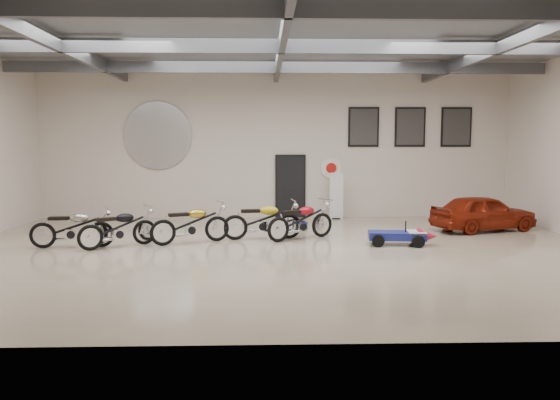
{
  "coord_description": "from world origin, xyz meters",
  "views": [
    {
      "loc": [
        -0.41,
        -12.72,
        2.56
      ],
      "look_at": [
        0.0,
        1.2,
        1.1
      ],
      "focal_mm": 35.0,
      "sensor_mm": 36.0,
      "label": 1
    }
  ],
  "objects_px": {
    "banner_stand": "(336,194)",
    "motorcycle_yellow": "(262,219)",
    "motorcycle_red": "(301,220)",
    "go_kart": "(403,233)",
    "motorcycle_gold": "(190,223)",
    "motorcycle_silver": "(72,227)",
    "vintage_car": "(483,213)",
    "motorcycle_black": "(118,227)"
  },
  "relations": [
    {
      "from": "motorcycle_silver",
      "to": "motorcycle_gold",
      "type": "xyz_separation_m",
      "value": [
        2.82,
        0.5,
        0.02
      ]
    },
    {
      "from": "motorcycle_silver",
      "to": "go_kart",
      "type": "distance_m",
      "value": 8.19
    },
    {
      "from": "motorcycle_yellow",
      "to": "go_kart",
      "type": "height_order",
      "value": "motorcycle_yellow"
    },
    {
      "from": "banner_stand",
      "to": "motorcycle_yellow",
      "type": "xyz_separation_m",
      "value": [
        -2.5,
        -3.87,
        -0.29
      ]
    },
    {
      "from": "motorcycle_gold",
      "to": "vintage_car",
      "type": "relative_size",
      "value": 0.65
    },
    {
      "from": "motorcycle_yellow",
      "to": "go_kart",
      "type": "xyz_separation_m",
      "value": [
        3.54,
        -0.91,
        -0.22
      ]
    },
    {
      "from": "go_kart",
      "to": "vintage_car",
      "type": "bearing_deg",
      "value": 43.45
    },
    {
      "from": "motorcycle_red",
      "to": "banner_stand",
      "type": "bearing_deg",
      "value": 37.52
    },
    {
      "from": "motorcycle_silver",
      "to": "motorcycle_yellow",
      "type": "distance_m",
      "value": 4.76
    },
    {
      "from": "motorcycle_red",
      "to": "motorcycle_gold",
      "type": "bearing_deg",
      "value": 157.78
    },
    {
      "from": "motorcycle_yellow",
      "to": "motorcycle_red",
      "type": "xyz_separation_m",
      "value": [
        1.03,
        -0.05,
        -0.01
      ]
    },
    {
      "from": "motorcycle_yellow",
      "to": "motorcycle_red",
      "type": "bearing_deg",
      "value": -9.87
    },
    {
      "from": "motorcycle_gold",
      "to": "motorcycle_red",
      "type": "distance_m",
      "value": 2.89
    },
    {
      "from": "motorcycle_silver",
      "to": "motorcycle_gold",
      "type": "distance_m",
      "value": 2.87
    },
    {
      "from": "go_kart",
      "to": "vintage_car",
      "type": "height_order",
      "value": "vintage_car"
    },
    {
      "from": "motorcycle_red",
      "to": "vintage_car",
      "type": "relative_size",
      "value": 0.65
    },
    {
      "from": "go_kart",
      "to": "vintage_car",
      "type": "relative_size",
      "value": 0.56
    },
    {
      "from": "motorcycle_black",
      "to": "go_kart",
      "type": "relative_size",
      "value": 1.12
    },
    {
      "from": "motorcycle_yellow",
      "to": "vintage_car",
      "type": "distance_m",
      "value": 6.58
    },
    {
      "from": "banner_stand",
      "to": "motorcycle_yellow",
      "type": "distance_m",
      "value": 4.61
    },
    {
      "from": "banner_stand",
      "to": "motorcycle_gold",
      "type": "bearing_deg",
      "value": -130.72
    },
    {
      "from": "motorcycle_yellow",
      "to": "go_kart",
      "type": "distance_m",
      "value": 3.66
    },
    {
      "from": "motorcycle_yellow",
      "to": "go_kart",
      "type": "relative_size",
      "value": 1.19
    },
    {
      "from": "motorcycle_yellow",
      "to": "motorcycle_silver",
      "type": "bearing_deg",
      "value": -174.42
    },
    {
      "from": "motorcycle_yellow",
      "to": "motorcycle_red",
      "type": "distance_m",
      "value": 1.03
    },
    {
      "from": "banner_stand",
      "to": "motorcycle_yellow",
      "type": "bearing_deg",
      "value": -119.12
    },
    {
      "from": "motorcycle_silver",
      "to": "motorcycle_red",
      "type": "xyz_separation_m",
      "value": [
        5.68,
        0.98,
        0.02
      ]
    },
    {
      "from": "motorcycle_silver",
      "to": "motorcycle_gold",
      "type": "relative_size",
      "value": 0.96
    },
    {
      "from": "banner_stand",
      "to": "motorcycle_red",
      "type": "relative_size",
      "value": 0.82
    },
    {
      "from": "banner_stand",
      "to": "motorcycle_silver",
      "type": "distance_m",
      "value": 8.67
    },
    {
      "from": "motorcycle_gold",
      "to": "go_kart",
      "type": "height_order",
      "value": "motorcycle_gold"
    },
    {
      "from": "banner_stand",
      "to": "motorcycle_gold",
      "type": "xyz_separation_m",
      "value": [
        -4.32,
        -4.41,
        -0.3
      ]
    },
    {
      "from": "banner_stand",
      "to": "motorcycle_red",
      "type": "bearing_deg",
      "value": -106.84
    },
    {
      "from": "motorcycle_gold",
      "to": "vintage_car",
      "type": "distance_m",
      "value": 8.48
    },
    {
      "from": "motorcycle_black",
      "to": "motorcycle_yellow",
      "type": "xyz_separation_m",
      "value": [
        3.53,
        1.02,
        0.03
      ]
    },
    {
      "from": "motorcycle_silver",
      "to": "motorcycle_gold",
      "type": "height_order",
      "value": "motorcycle_gold"
    },
    {
      "from": "motorcycle_black",
      "to": "vintage_car",
      "type": "bearing_deg",
      "value": -21.35
    },
    {
      "from": "banner_stand",
      "to": "motorcycle_black",
      "type": "distance_m",
      "value": 7.77
    },
    {
      "from": "motorcycle_silver",
      "to": "motorcycle_yellow",
      "type": "relative_size",
      "value": 0.96
    },
    {
      "from": "motorcycle_gold",
      "to": "motorcycle_yellow",
      "type": "relative_size",
      "value": 0.99
    },
    {
      "from": "banner_stand",
      "to": "go_kart",
      "type": "height_order",
      "value": "banner_stand"
    },
    {
      "from": "go_kart",
      "to": "vintage_car",
      "type": "distance_m",
      "value": 3.65
    }
  ]
}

